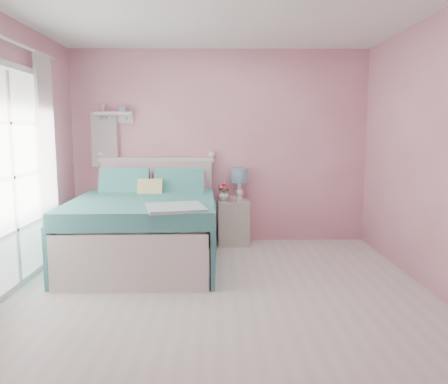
{
  "coord_description": "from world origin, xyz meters",
  "views": [
    {
      "loc": [
        -0.01,
        -3.73,
        1.52
      ],
      "look_at": [
        0.05,
        1.2,
        0.83
      ],
      "focal_mm": 35.0,
      "sensor_mm": 36.0,
      "label": 1
    }
  ],
  "objects_px": {
    "teacup": "(233,199)",
    "vase": "(224,195)",
    "nightstand": "(234,222)",
    "bed": "(146,228)",
    "table_lamp": "(239,178)"
  },
  "relations": [
    {
      "from": "teacup",
      "to": "vase",
      "type": "bearing_deg",
      "value": 137.56
    },
    {
      "from": "nightstand",
      "to": "teacup",
      "type": "relative_size",
      "value": 5.95
    },
    {
      "from": "bed",
      "to": "vase",
      "type": "bearing_deg",
      "value": 39.09
    },
    {
      "from": "bed",
      "to": "teacup",
      "type": "bearing_deg",
      "value": 31.69
    },
    {
      "from": "nightstand",
      "to": "teacup",
      "type": "distance_m",
      "value": 0.35
    },
    {
      "from": "vase",
      "to": "teacup",
      "type": "xyz_separation_m",
      "value": [
        0.12,
        -0.11,
        -0.04
      ]
    },
    {
      "from": "table_lamp",
      "to": "bed",
      "type": "bearing_deg",
      "value": -142.35
    },
    {
      "from": "bed",
      "to": "nightstand",
      "type": "distance_m",
      "value": 1.31
    },
    {
      "from": "teacup",
      "to": "table_lamp",
      "type": "bearing_deg",
      "value": 63.22
    },
    {
      "from": "bed",
      "to": "teacup",
      "type": "distance_m",
      "value": 1.25
    },
    {
      "from": "vase",
      "to": "nightstand",
      "type": "bearing_deg",
      "value": -1.32
    },
    {
      "from": "vase",
      "to": "bed",
      "type": "bearing_deg",
      "value": -139.16
    },
    {
      "from": "nightstand",
      "to": "vase",
      "type": "distance_m",
      "value": 0.4
    },
    {
      "from": "bed",
      "to": "nightstand",
      "type": "height_order",
      "value": "bed"
    },
    {
      "from": "teacup",
      "to": "bed",
      "type": "bearing_deg",
      "value": -146.56
    }
  ]
}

